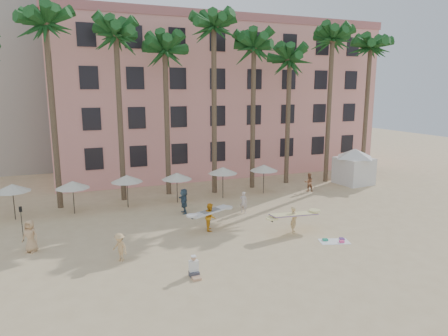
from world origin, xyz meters
TOP-DOWN VIEW (x-y plane):
  - ground at (0.00, 0.00)m, footprint 120.00×120.00m
  - pink_hotel at (7.00, 26.00)m, footprint 35.00×14.00m
  - palm_row at (0.51, 15.00)m, footprint 44.40×5.40m
  - umbrella_row at (-3.00, 12.50)m, footprint 22.50×2.70m
  - cabana at (16.97, 12.68)m, footprint 4.93×4.93m
  - beach_towel at (5.83, 0.60)m, footprint 2.01×1.48m
  - carrier_yellow at (4.30, 2.93)m, footprint 3.54×1.17m
  - carrier_white at (-0.65, 5.32)m, footprint 2.97×1.57m
  - beachgoers at (-1.89, 7.72)m, footprint 23.70×10.25m
  - paddle at (-12.06, 7.65)m, footprint 0.18×0.04m
  - seated_man at (-3.63, -0.71)m, footprint 0.47×0.82m

SIDE VIEW (x-z plane):
  - ground at x=0.00m, z-range 0.00..0.00m
  - beach_towel at x=5.83m, z-range -0.04..0.10m
  - seated_man at x=-3.63m, z-range -0.16..0.90m
  - beachgoers at x=-1.89m, z-range -0.06..1.85m
  - carrier_white at x=-0.65m, z-range 0.06..1.90m
  - carrier_yellow at x=4.30m, z-range 0.13..1.87m
  - paddle at x=-12.06m, z-range 0.30..2.52m
  - cabana at x=16.97m, z-range 0.32..3.82m
  - umbrella_row at x=-3.00m, z-range 0.97..3.69m
  - pink_hotel at x=7.00m, z-range 0.00..16.00m
  - palm_row at x=0.51m, z-range 4.82..21.12m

